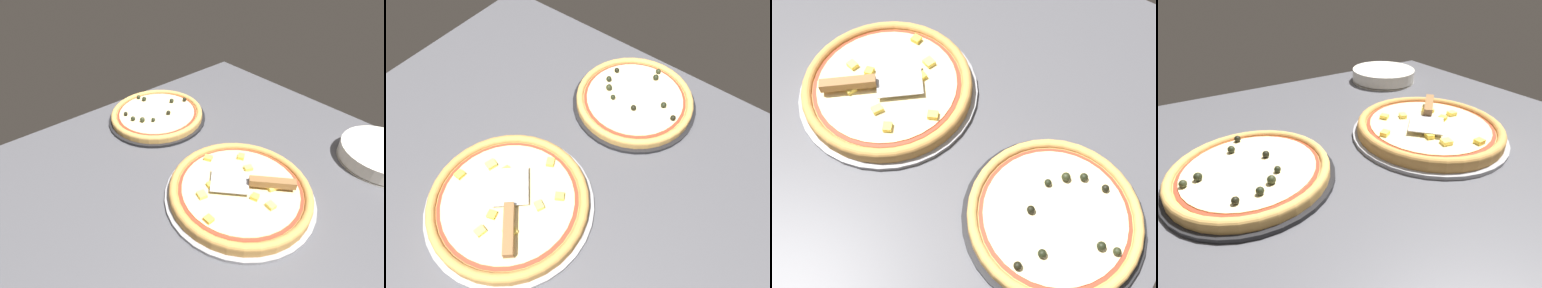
# 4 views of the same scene
# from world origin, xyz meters

# --- Properties ---
(ground_plane) EXTENTS (1.23, 1.16, 0.04)m
(ground_plane) POSITION_xyz_m (0.00, 0.00, -0.02)
(ground_plane) COLOR #4C4C51
(pizza_pan_front) EXTENTS (0.40, 0.40, 0.01)m
(pizza_pan_front) POSITION_xyz_m (0.00, -0.08, 0.01)
(pizza_pan_front) COLOR #939399
(pizza_pan_front) RESTS_ON ground_plane
(pizza_front) EXTENTS (0.37, 0.37, 0.04)m
(pizza_front) POSITION_xyz_m (0.00, -0.08, 0.03)
(pizza_front) COLOR #C68E47
(pizza_front) RESTS_ON pizza_pan_front
(pizza_pan_back) EXTENTS (0.35, 0.35, 0.01)m
(pizza_pan_back) POSITION_xyz_m (0.05, 0.37, 0.01)
(pizza_pan_back) COLOR black
(pizza_pan_back) RESTS_ON ground_plane
(pizza_back) EXTENTS (0.33, 0.33, 0.04)m
(pizza_back) POSITION_xyz_m (0.05, 0.37, 0.02)
(pizza_back) COLOR tan
(pizza_back) RESTS_ON pizza_pan_back
(serving_spatula) EXTENTS (0.19, 0.20, 0.02)m
(serving_spatula) POSITION_xyz_m (0.04, -0.11, 0.05)
(serving_spatula) COLOR #B7B7BC
(serving_spatula) RESTS_ON pizza_front
(plate_stack) EXTENTS (0.24, 0.24, 0.05)m
(plate_stack) POSITION_xyz_m (0.43, -0.26, 0.02)
(plate_stack) COLOR silver
(plate_stack) RESTS_ON ground_plane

